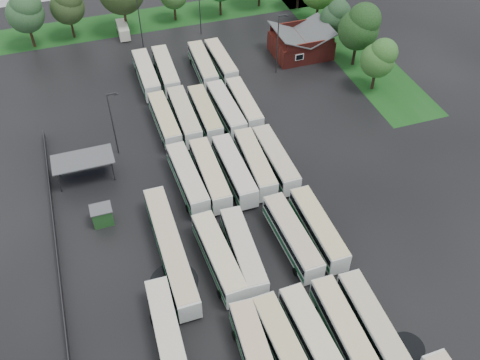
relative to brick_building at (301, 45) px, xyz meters
name	(u,v)px	position (x,y,z in m)	size (l,w,h in m)	color
ground	(256,265)	(-24.00, -42.77, -1.87)	(160.00, 160.00, 0.00)	black
brick_building	(301,45)	(0.00, 0.00, 0.00)	(10.07, 8.60, 5.39)	maroon
wash_shed	(83,160)	(-41.20, -20.74, 1.12)	(8.20, 4.20, 3.58)	#2D2D30
utility_hut	(102,215)	(-40.20, -30.17, -0.55)	(2.70, 2.20, 2.62)	#1E4E1E
grass_strip_north	(157,18)	(-22.00, 22.03, -1.86)	(80.00, 10.00, 0.01)	#134813
grass_strip_east	(349,45)	(10.00, 0.03, -1.86)	(10.00, 50.00, 0.01)	#134813
west_fence	(58,258)	(-46.20, -34.77, -1.27)	(0.10, 50.00, 1.20)	#2D2D30
bus_r1c0	(257,359)	(-28.33, -54.95, -0.01)	(3.16, 12.23, 3.37)	silver
bus_r1c1	(285,349)	(-25.33, -54.89, -0.02)	(2.98, 12.11, 3.35)	silver
bus_r1c2	(314,341)	(-22.15, -55.00, 0.01)	(3.07, 12.37, 3.42)	silver
bus_r1c3	(345,331)	(-18.71, -55.00, 0.00)	(2.70, 12.21, 3.39)	silver
bus_r1c4	(372,324)	(-15.59, -55.15, -0.02)	(2.75, 12.08, 3.35)	silver
bus_r2c0	(219,257)	(-28.28, -41.64, 0.02)	(3.21, 12.44, 3.43)	silver
bus_r2c1	(243,252)	(-25.28, -41.75, -0.02)	(3.12, 12.15, 3.35)	silver
bus_r2c3	(292,237)	(-18.97, -41.50, 0.02)	(3.05, 12.39, 3.43)	silver
bus_r2c4	(318,228)	(-15.45, -41.28, 0.00)	(2.66, 12.17, 3.38)	silver
bus_r3c0	(188,178)	(-28.38, -27.63, 0.02)	(3.03, 12.37, 3.42)	silver
bus_r3c1	(210,174)	(-25.30, -27.84, 0.05)	(2.80, 12.51, 3.48)	silver
bus_r3c2	(234,170)	(-21.94, -28.09, 0.04)	(2.77, 12.47, 3.46)	silver
bus_r3c3	(255,163)	(-18.77, -27.63, 0.02)	(3.10, 12.44, 3.44)	silver
bus_r3c4	(275,159)	(-15.77, -27.74, 0.01)	(2.64, 12.24, 3.41)	silver
bus_r4c0	(165,120)	(-28.44, -14.06, -0.04)	(2.71, 11.94, 3.31)	silver
bus_r4c1	(184,116)	(-25.36, -14.10, 0.04)	(2.81, 12.51, 3.47)	silver
bus_r4c2	(205,113)	(-22.15, -14.36, -0.03)	(2.70, 12.03, 3.34)	silver
bus_r4c3	(226,109)	(-18.80, -14.47, 0.03)	(2.89, 12.44, 3.45)	silver
bus_r4c4	(244,105)	(-15.70, -14.03, -0.05)	(2.65, 11.87, 3.30)	silver
bus_r5c0	(146,74)	(-28.56, -0.76, 0.03)	(2.72, 12.39, 3.44)	silver
bus_r5c1	(166,71)	(-25.19, -0.63, 0.03)	(3.03, 12.46, 3.45)	silver
bus_r5c3	(203,65)	(-18.76, -1.05, 0.01)	(3.04, 12.35, 3.41)	silver
bus_r5c4	(221,61)	(-15.40, -0.70, -0.06)	(2.68, 11.86, 3.29)	silver
artic_bus_west_b	(171,249)	(-33.28, -38.68, 0.04)	(2.64, 18.48, 3.43)	silver
artic_bus_west_c	(173,357)	(-36.21, -52.12, -0.04)	(3.04, 17.78, 3.29)	silver
minibus	(123,30)	(-29.59, 17.08, -0.57)	(2.16, 5.42, 2.34)	white
tree_north_0	(25,11)	(-45.99, 18.21, 5.29)	(6.72, 6.72, 11.13)	#3A2817
tree_north_1	(68,4)	(-38.59, 19.46, 4.84)	(6.29, 6.29, 10.42)	#321F14
tree_east_0	(380,58)	(7.27, -14.33, 4.11)	(5.66, 5.62, 9.30)	black
tree_east_1	(360,26)	(7.74, -6.39, 5.58)	(6.99, 6.99, 11.58)	black
tree_east_2	(336,16)	(7.13, 1.31, 3.79)	(5.31, 5.31, 8.80)	black
lamp_post_ne	(278,40)	(-6.32, -4.37, 4.35)	(1.65, 0.32, 10.71)	#2D2D30
lamp_post_nw	(113,120)	(-36.06, -17.15, 4.12)	(1.59, 0.31, 10.30)	#2D2D30
lamp_post_back_w	(140,17)	(-26.73, 11.79, 4.14)	(1.59, 0.31, 10.34)	#2D2D30
lamp_post_back_e	(200,7)	(-15.16, 12.93, 3.64)	(1.46, 0.28, 9.48)	#2D2D30
puddle_2	(174,282)	(-33.85, -42.01, -1.86)	(5.70, 5.70, 0.01)	black
puddle_3	(301,252)	(-18.15, -42.72, -1.86)	(3.60, 3.60, 0.01)	black
puddle_4	(408,347)	(-12.60, -57.85, -1.86)	(3.67, 3.67, 0.01)	black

